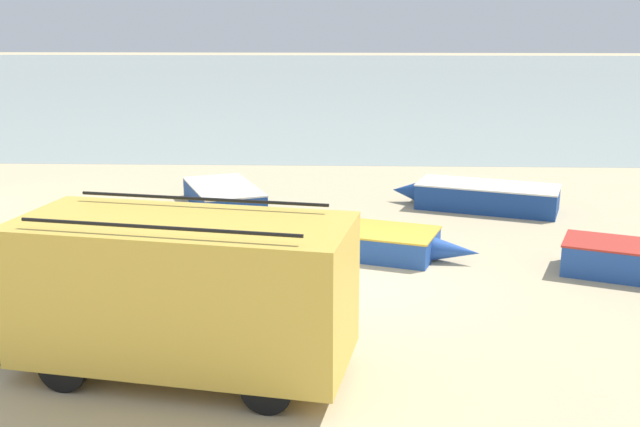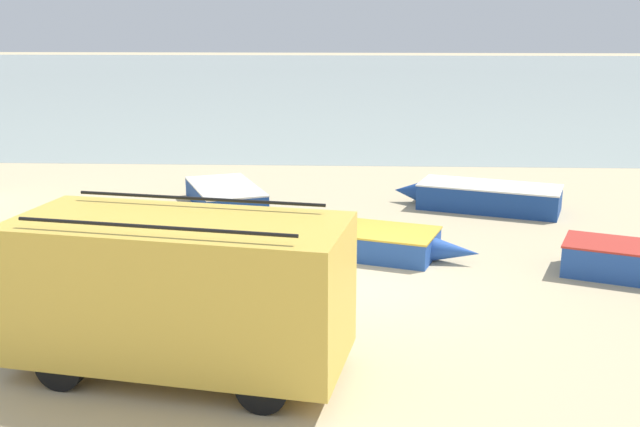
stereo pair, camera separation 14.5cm
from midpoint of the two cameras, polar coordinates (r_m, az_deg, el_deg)
name	(u,v)px [view 1 (the left image)]	position (r m, az deg, el deg)	size (l,w,h in m)	color
ground_plane	(367,286)	(14.32, 3.28, -5.56)	(200.00, 200.00, 0.00)	tan
sea_water	(352,77)	(65.62, 2.37, 10.32)	(120.00, 80.00, 0.01)	#99A89E
parked_van	(183,290)	(10.76, -10.78, -5.72)	(5.01, 2.80, 2.40)	gold
fishing_rowboat_0	(342,238)	(16.38, 1.41, -1.89)	(5.41, 2.84, 0.56)	#234CA3
fishing_rowboat_2	(481,196)	(20.42, 11.98, 1.30)	(4.54, 2.61, 0.68)	navy
fishing_rowboat_4	(223,195)	(20.63, -7.63, 1.43)	(2.70, 3.87, 0.54)	navy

